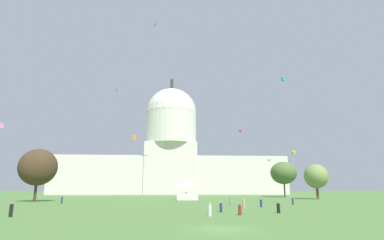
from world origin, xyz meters
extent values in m
plane|color=#4C7538|center=(0.00, 0.00, 0.00)|extent=(800.00, 800.00, 0.00)
cube|color=silver|center=(-37.97, 150.02, 10.60)|extent=(66.01, 20.93, 21.19)
cube|color=silver|center=(28.04, 150.02, 10.60)|extent=(66.01, 20.93, 21.19)
cube|color=silver|center=(-4.97, 150.02, 14.39)|extent=(29.25, 23.03, 28.78)
cylinder|color=silver|center=(-4.97, 150.02, 38.28)|extent=(29.68, 29.68, 19.01)
sphere|color=silver|center=(-4.97, 150.02, 47.79)|extent=(30.02, 30.02, 30.02)
cylinder|color=#2D3833|center=(-4.97, 150.02, 66.09)|extent=(1.80, 1.80, 6.59)
cube|color=white|center=(0.44, 65.59, 1.12)|extent=(6.28, 5.16, 2.25)
pyramid|color=white|center=(0.44, 65.59, 4.80)|extent=(6.59, 5.42, 2.55)
cylinder|color=#42301E|center=(-40.21, 56.87, 3.03)|extent=(0.70, 0.70, 6.06)
ellipsoid|color=#42301E|center=(-40.21, 56.87, 9.00)|extent=(11.96, 10.81, 9.77)
cylinder|color=#4C3823|center=(40.47, 92.36, 3.38)|extent=(0.58, 0.58, 6.76)
ellipsoid|color=#4C6633|center=(40.47, 92.36, 9.43)|extent=(14.15, 14.51, 8.91)
cylinder|color=brown|center=(42.61, 69.29, 2.48)|extent=(0.80, 0.80, 4.96)
ellipsoid|color=olive|center=(42.61, 69.29, 7.28)|extent=(10.24, 10.68, 7.71)
cylinder|color=gray|center=(7.82, 36.27, 0.64)|extent=(0.49, 0.49, 1.27)
sphere|color=brown|center=(7.82, 36.27, 1.40)|extent=(0.36, 0.36, 0.26)
cylinder|color=black|center=(10.88, 16.09, 0.66)|extent=(0.58, 0.58, 1.31)
sphere|color=brown|center=(10.88, 16.09, 1.42)|extent=(0.26, 0.26, 0.21)
cylinder|color=navy|center=(21.58, 37.51, 0.71)|extent=(0.34, 0.34, 1.43)
sphere|color=beige|center=(21.58, 37.51, 1.54)|extent=(0.23, 0.23, 0.23)
cylinder|color=tan|center=(8.68, 27.90, 0.64)|extent=(0.65, 0.65, 1.28)
sphere|color=beige|center=(8.68, 27.90, 1.40)|extent=(0.35, 0.35, 0.26)
cylinder|color=navy|center=(3.03, 18.57, 0.64)|extent=(0.57, 0.57, 1.28)
sphere|color=beige|center=(3.03, 18.57, 1.39)|extent=(0.29, 0.29, 0.21)
cylinder|color=navy|center=(12.42, 29.80, 0.68)|extent=(0.44, 0.44, 1.37)
sphere|color=#A37556|center=(12.42, 29.80, 1.48)|extent=(0.23, 0.23, 0.22)
cylinder|color=black|center=(-24.10, 12.72, 0.76)|extent=(0.60, 0.60, 1.51)
sphere|color=#A37556|center=(-24.10, 12.72, 1.64)|extent=(0.35, 0.35, 0.25)
cylinder|color=maroon|center=(4.68, 13.22, 0.63)|extent=(0.60, 0.60, 1.26)
sphere|color=brown|center=(4.68, 13.22, 1.38)|extent=(0.33, 0.33, 0.24)
cylinder|color=silver|center=(0.58, 12.12, 0.70)|extent=(0.53, 0.53, 1.39)
sphere|color=beige|center=(0.58, 12.12, 1.51)|extent=(0.31, 0.31, 0.23)
cylinder|color=navy|center=(-29.41, 45.87, 0.73)|extent=(0.44, 0.44, 1.47)
sphere|color=brown|center=(-29.41, 45.87, 1.58)|extent=(0.26, 0.26, 0.21)
cube|color=white|center=(23.69, 57.65, 11.11)|extent=(0.91, 0.99, 0.64)
cube|color=white|center=(23.69, 57.65, 11.60)|extent=(0.91, 0.99, 0.64)
cube|color=purple|center=(-33.42, 123.48, 52.95)|extent=(0.75, 0.50, 1.40)
cylinder|color=purple|center=(-33.23, 123.48, 50.88)|extent=(0.34, 0.28, 2.76)
cube|color=#33BCDB|center=(25.42, 48.05, 32.20)|extent=(1.18, 1.17, 0.61)
cube|color=#33BCDB|center=(25.42, 48.05, 32.72)|extent=(1.18, 1.17, 0.61)
cylinder|color=#33BCDB|center=(25.46, 48.05, 31.13)|extent=(0.14, 0.22, 1.77)
pyramid|color=green|center=(36.80, 67.65, 37.35)|extent=(1.28, 0.92, 0.20)
pyramid|color=#8CD133|center=(-9.35, 30.55, 9.30)|extent=(1.68, 1.50, 0.11)
cylinder|color=#8CD133|center=(-9.32, 30.76, 7.70)|extent=(0.27, 0.14, 1.47)
cube|color=#D1339E|center=(23.24, 91.04, 25.88)|extent=(1.20, 1.22, 0.51)
cube|color=#D1339E|center=(23.24, 91.04, 26.38)|extent=(1.20, 1.22, 0.51)
cube|color=pink|center=(-35.20, 27.98, 14.51)|extent=(0.58, 1.07, 1.05)
cube|color=yellow|center=(21.84, 35.96, 10.83)|extent=(0.91, 0.90, 0.49)
cube|color=yellow|center=(21.84, 35.96, 11.18)|extent=(0.91, 0.90, 0.49)
cylinder|color=gold|center=(21.69, 35.96, 9.48)|extent=(0.39, 0.09, 2.40)
cube|color=orange|center=(-13.60, 46.12, 15.53)|extent=(0.82, 0.43, 1.31)
cube|color=red|center=(-9.59, 50.68, 48.90)|extent=(0.64, 0.83, 1.12)
camera|label=1|loc=(-4.34, -27.50, 3.48)|focal=28.22mm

